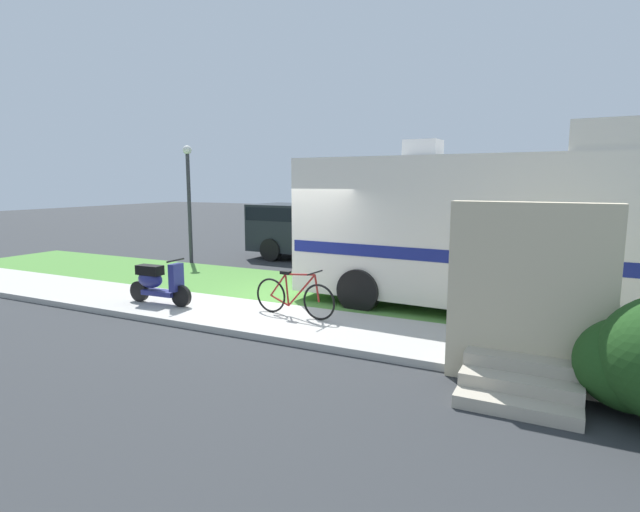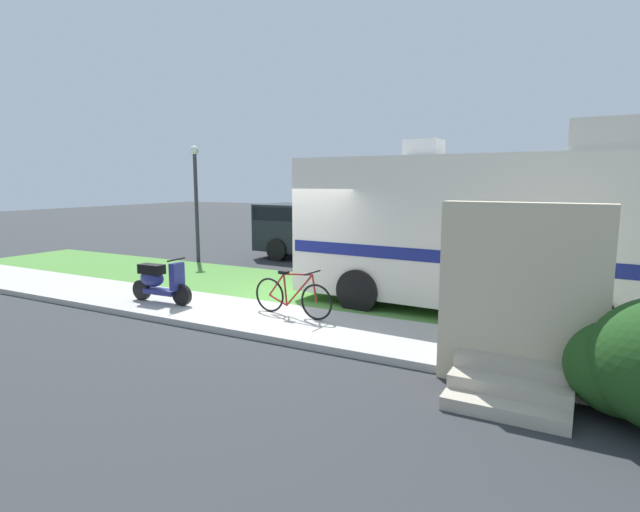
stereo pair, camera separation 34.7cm
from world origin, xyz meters
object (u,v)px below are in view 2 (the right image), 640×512
at_px(street_lamp_post, 196,191).
at_px(scooter, 159,281).
at_px(motorhome_rv, 478,228).
at_px(pickup_truck_near, 318,231).
at_px(bottle_green, 453,345).
at_px(bicycle, 292,296).

bearing_deg(street_lamp_post, scooter, -55.59).
height_order(motorhome_rv, pickup_truck_near, motorhome_rv).
distance_m(motorhome_rv, pickup_truck_near, 7.76).
bearing_deg(pickup_truck_near, street_lamp_post, -143.13).
bearing_deg(bottle_green, bicycle, 168.92).
bearing_deg(street_lamp_post, motorhome_rv, -13.72).
height_order(scooter, pickup_truck_near, pickup_truck_near).
distance_m(motorhome_rv, bicycle, 3.89).
height_order(bottle_green, street_lamp_post, street_lamp_post).
height_order(motorhome_rv, street_lamp_post, street_lamp_post).
xyz_separation_m(motorhome_rv, pickup_truck_near, (-6.15, 4.67, -0.74)).
distance_m(bicycle, bottle_green, 3.27).
distance_m(bicycle, pickup_truck_near, 7.67).
relative_size(bicycle, pickup_truck_near, 0.32).
xyz_separation_m(pickup_truck_near, bottle_green, (6.43, -7.56, -0.75)).
bearing_deg(street_lamp_post, bottle_green, -28.23).
relative_size(scooter, bicycle, 0.88).
xyz_separation_m(bicycle, street_lamp_post, (-6.43, 4.54, 1.82)).
bearing_deg(motorhome_rv, bottle_green, -84.48).
xyz_separation_m(scooter, street_lamp_post, (-3.41, 4.97, 1.74)).
xyz_separation_m(scooter, pickup_truck_near, (-0.21, 7.37, 0.41)).
height_order(scooter, bottle_green, scooter).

